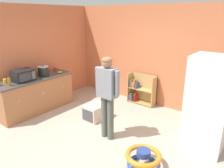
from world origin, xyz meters
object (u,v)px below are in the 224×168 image
at_px(amber_bottle, 9,82).
at_px(red_cup, 55,69).
at_px(baby_walker, 143,159).
at_px(crock_pot, 43,71).
at_px(refrigerator, 208,104).
at_px(yellow_cup, 5,81).
at_px(clear_bottle, 41,70).
at_px(pet_carrier, 95,112).
at_px(banana_bunch, 60,72).
at_px(bookshelf, 140,91).
at_px(standing_person, 107,91).
at_px(kitchen_counter, 36,95).
at_px(microwave, 23,75).

height_order(amber_bottle, red_cup, amber_bottle).
relative_size(baby_walker, crock_pot, 2.09).
xyz_separation_m(refrigerator, yellow_cup, (-4.14, -1.64, 0.06)).
xyz_separation_m(baby_walker, clear_bottle, (-3.55, 0.56, 0.84)).
bearing_deg(pet_carrier, refrigerator, 9.46).
distance_m(pet_carrier, yellow_cup, 2.26).
bearing_deg(baby_walker, clear_bottle, 171.11).
bearing_deg(refrigerator, banana_bunch, -175.83).
xyz_separation_m(refrigerator, clear_bottle, (-4.16, -0.65, 0.11)).
height_order(yellow_cup, red_cup, same).
bearing_deg(bookshelf, pet_carrier, -102.85).
height_order(pet_carrier, crock_pot, crock_pot).
bearing_deg(baby_walker, standing_person, 162.08).
relative_size(bookshelf, standing_person, 0.50).
height_order(baby_walker, banana_bunch, banana_bunch).
relative_size(clear_bottle, yellow_cup, 2.59).
distance_m(kitchen_counter, standing_person, 2.36).
distance_m(kitchen_counter, refrigerator, 4.09).
xyz_separation_m(microwave, red_cup, (-0.18, 1.08, -0.09)).
bearing_deg(bookshelf, amber_bottle, -121.75).
xyz_separation_m(amber_bottle, red_cup, (-0.28, 1.49, -0.05)).
xyz_separation_m(crock_pot, banana_bunch, (0.12, 0.45, -0.10)).
bearing_deg(banana_bunch, bookshelf, 39.05).
xyz_separation_m(pet_carrier, banana_bunch, (-1.39, 0.12, 0.75)).
relative_size(kitchen_counter, banana_bunch, 12.77).
bearing_deg(yellow_cup, amber_bottle, -9.28).
xyz_separation_m(standing_person, pet_carrier, (-0.76, 0.46, -0.84)).
height_order(refrigerator, yellow_cup, refrigerator).
bearing_deg(yellow_cup, banana_bunch, 76.14).
relative_size(refrigerator, microwave, 3.71).
height_order(refrigerator, microwave, refrigerator).
bearing_deg(red_cup, pet_carrier, -6.54).
xyz_separation_m(standing_person, amber_bottle, (-2.17, -0.83, -0.02)).
bearing_deg(microwave, red_cup, 99.26).
xyz_separation_m(clear_bottle, yellow_cup, (0.02, -1.00, -0.05)).
height_order(microwave, amber_bottle, microwave).
height_order(kitchen_counter, standing_person, standing_person).
bearing_deg(baby_walker, pet_carrier, 156.08).
bearing_deg(banana_bunch, refrigerator, 4.17).
bearing_deg(microwave, kitchen_counter, 93.45).
bearing_deg(refrigerator, clear_bottle, -171.17).
distance_m(kitchen_counter, clear_bottle, 0.69).
bearing_deg(red_cup, baby_walker, -15.89).
distance_m(bookshelf, pet_carrier, 1.59).
xyz_separation_m(crock_pot, red_cup, (-0.17, 0.51, -0.08)).
bearing_deg(microwave, crock_pot, 90.31).
xyz_separation_m(bookshelf, clear_bottle, (-2.10, -1.78, 0.63)).
bearing_deg(standing_person, pet_carrier, 148.74).
bearing_deg(yellow_cup, crock_pot, 76.72).
distance_m(crock_pot, amber_bottle, 0.98).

